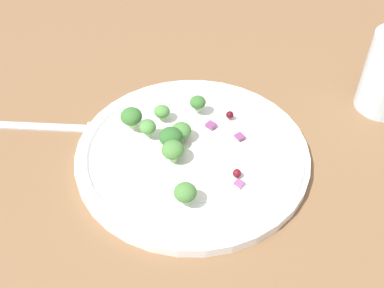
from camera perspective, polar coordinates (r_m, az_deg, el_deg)
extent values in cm
cube|color=brown|center=(56.54, 1.28, -2.43)|extent=(180.00, 180.00, 2.00)
cylinder|color=white|center=(55.13, 0.00, -1.56)|extent=(27.93, 27.93, 1.20)
torus|color=white|center=(54.70, 0.00, -1.12)|extent=(26.69, 26.69, 1.00)
cylinder|color=white|center=(54.63, 0.00, -1.05)|extent=(16.20, 16.20, 0.20)
cylinder|color=#9EC684|center=(58.33, -3.71, 3.37)|extent=(0.75, 0.75, 0.75)
ellipsoid|color=#4C843D|center=(57.74, -3.75, 4.05)|extent=(2.01, 2.01, 1.51)
cylinder|color=#8EB77A|center=(55.83, -5.43, 1.42)|extent=(0.75, 0.75, 0.75)
ellipsoid|color=#4C843D|center=(55.23, -5.49, 2.10)|extent=(1.99, 1.99, 1.49)
cylinder|color=#8EB77A|center=(48.85, -0.83, -6.81)|extent=(0.91, 0.91, 0.91)
ellipsoid|color=#477A38|center=(48.01, -0.85, -6.00)|extent=(2.42, 2.42, 1.81)
cylinder|color=#9EC684|center=(54.68, -2.63, -0.15)|extent=(1.04, 1.04, 1.04)
ellipsoid|color=#2D6028|center=(53.81, -2.68, 0.80)|extent=(2.77, 2.77, 2.08)
cylinder|color=#ADD18E|center=(57.10, -7.41, 2.51)|extent=(1.00, 1.00, 1.00)
ellipsoid|color=#386B2D|center=(56.32, -7.53, 3.42)|extent=(2.66, 2.66, 1.99)
cylinder|color=#9EC684|center=(55.78, -1.32, 0.84)|extent=(0.91, 0.91, 0.91)
ellipsoid|color=#477A38|center=(55.03, -1.34, 1.67)|extent=(2.44, 2.44, 1.83)
cylinder|color=#ADD18E|center=(53.18, -2.34, -1.62)|extent=(0.98, 0.98, 0.98)
ellipsoid|color=#477A38|center=(52.33, -2.37, -0.73)|extent=(2.62, 2.62, 1.96)
cylinder|color=#9EC684|center=(59.02, 0.71, 4.51)|extent=(0.77, 0.77, 0.77)
ellipsoid|color=#386B2D|center=(58.43, 0.72, 5.20)|extent=(2.05, 2.05, 1.54)
sphere|color=maroon|center=(51.63, 5.58, -3.62)|extent=(0.98, 0.98, 0.98)
sphere|color=#4C0A14|center=(58.46, 4.70, 3.62)|extent=(0.97, 0.97, 0.97)
sphere|color=maroon|center=(55.65, -0.70, 1.23)|extent=(0.80, 0.80, 0.80)
cube|color=#934C84|center=(51.32, 5.87, -4.93)|extent=(1.26, 1.28, 0.49)
cube|color=#843D75|center=(57.43, 2.37, 2.35)|extent=(1.43, 1.46, 0.52)
cube|color=#843D75|center=(56.15, 5.93, 0.93)|extent=(1.46, 1.44, 0.32)
cube|color=silver|center=(63.25, -19.56, 2.16)|extent=(1.82, 15.04, 0.50)
cube|color=silver|center=(60.35, -11.36, 1.87)|extent=(2.55, 3.70, 0.50)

